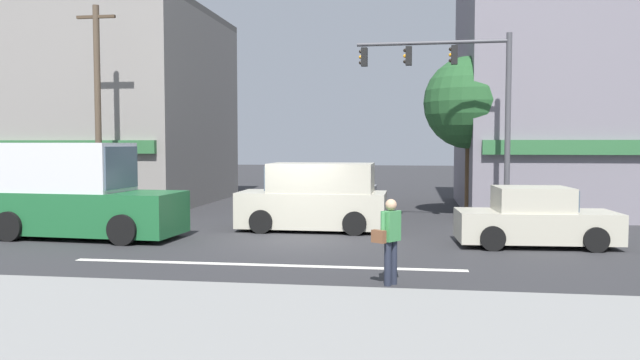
% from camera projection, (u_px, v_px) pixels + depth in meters
% --- Properties ---
extents(ground_plane, '(120.00, 120.00, 0.00)m').
position_uv_depth(ground_plane, '(293.00, 241.00, 17.48)').
color(ground_plane, '#2B2B2D').
extents(lane_marking_stripe, '(9.00, 0.24, 0.01)m').
position_uv_depth(lane_marking_stripe, '(264.00, 265.00, 14.02)').
color(lane_marking_stripe, silver).
rests_on(lane_marking_stripe, ground).
extents(sidewalk_curb, '(40.00, 5.00, 0.16)m').
position_uv_depth(sidewalk_curb, '(184.00, 326.00, 9.08)').
color(sidewalk_curb, gray).
rests_on(sidewalk_curb, ground).
extents(building_left_block, '(13.58, 10.03, 8.77)m').
position_uv_depth(building_left_block, '(67.00, 108.00, 28.94)').
color(building_left_block, gray).
rests_on(building_left_block, ground).
extents(building_right_corner, '(11.91, 9.77, 10.43)m').
position_uv_depth(building_right_corner, '(614.00, 82.00, 25.10)').
color(building_right_corner, slate).
rests_on(building_right_corner, ground).
extents(street_tree, '(3.40, 3.40, 5.93)m').
position_uv_depth(street_tree, '(470.00, 103.00, 22.85)').
color(street_tree, '#4C3823').
rests_on(street_tree, ground).
extents(utility_pole_near_left, '(1.40, 0.22, 7.51)m').
position_uv_depth(utility_pole_near_left, '(98.00, 110.00, 21.74)').
color(utility_pole_near_left, brown).
rests_on(utility_pole_near_left, ground).
extents(utility_pole_far_right, '(1.40, 0.22, 8.86)m').
position_uv_depth(utility_pole_far_right, '(561.00, 93.00, 22.99)').
color(utility_pole_far_right, brown).
rests_on(utility_pole_far_right, ground).
extents(traffic_light_mast, '(4.89, 0.35, 6.20)m').
position_uv_depth(traffic_light_mast, '(466.00, 94.00, 19.84)').
color(traffic_light_mast, '#47474C').
rests_on(traffic_light_mast, ground).
extents(van_parked_curbside, '(4.61, 2.06, 2.11)m').
position_uv_depth(van_parked_curbside, '(315.00, 198.00, 19.55)').
color(van_parked_curbside, '#B7B29E').
rests_on(van_parked_curbside, ground).
extents(sedan_approaching_near, '(1.98, 4.15, 1.58)m').
position_uv_depth(sedan_approaching_near, '(351.00, 193.00, 25.14)').
color(sedan_approaching_near, '#999EA3').
rests_on(sedan_approaching_near, ground).
extents(sedan_crossing_leftbound, '(4.19, 2.06, 1.58)m').
position_uv_depth(sedan_crossing_leftbound, '(535.00, 220.00, 16.56)').
color(sedan_crossing_leftbound, '#B7B29E').
rests_on(sedan_crossing_leftbound, ground).
extents(box_truck_crossing_rightbound, '(5.71, 2.50, 2.75)m').
position_uv_depth(box_truck_crossing_rightbound, '(79.00, 195.00, 18.01)').
color(box_truck_crossing_rightbound, '#1E6033').
rests_on(box_truck_crossing_rightbound, ground).
extents(pedestrian_foreground_with_bag, '(0.57, 0.60, 1.67)m').
position_uv_depth(pedestrian_foreground_with_bag, '(390.00, 236.00, 11.98)').
color(pedestrian_foreground_with_bag, '#232838').
rests_on(pedestrian_foreground_with_bag, ground).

